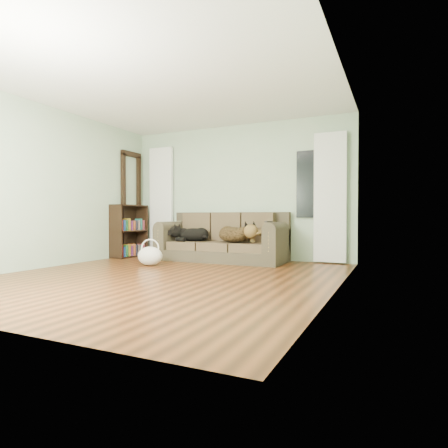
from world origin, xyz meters
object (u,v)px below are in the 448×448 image
at_px(dog_shepherd, 236,235).
at_px(bookshelf, 129,232).
at_px(dog_black_lab, 191,234).
at_px(sofa, 221,236).
at_px(tote_bag, 150,256).

height_order(dog_shepherd, bookshelf, bookshelf).
bearing_deg(dog_black_lab, bookshelf, 176.50).
relative_size(sofa, dog_black_lab, 3.92).
xyz_separation_m(sofa, dog_shepherd, (0.31, -0.04, 0.04)).
xyz_separation_m(dog_shepherd, tote_bag, (-1.10, -1.05, -0.33)).
distance_m(dog_shepherd, tote_bag, 1.56).
distance_m(dog_black_lab, tote_bag, 1.12).
xyz_separation_m(dog_black_lab, dog_shepherd, (0.91, -0.00, 0.01)).
bearing_deg(bookshelf, tote_bag, -38.74).
xyz_separation_m(sofa, tote_bag, (-0.80, -1.09, -0.29)).
distance_m(sofa, dog_shepherd, 0.31).
bearing_deg(sofa, bookshelf, -176.24).
distance_m(sofa, bookshelf, 2.01).
distance_m(tote_bag, bookshelf, 1.58).
bearing_deg(dog_shepherd, tote_bag, 80.42).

